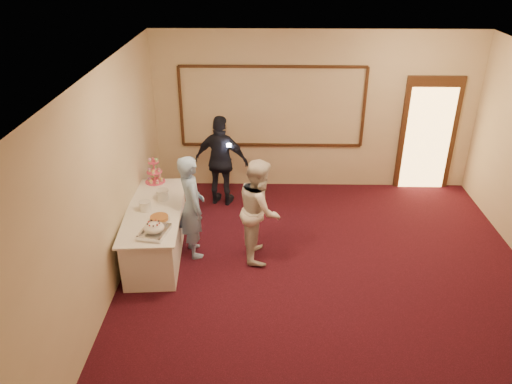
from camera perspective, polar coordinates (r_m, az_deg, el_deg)
floor at (r=7.10m, az=8.57°, el=-11.70°), size 7.00×7.00×0.00m
room_walls at (r=6.05m, az=9.88°, el=3.45°), size 6.04×7.04×3.02m
wall_molding at (r=9.38m, az=1.86°, el=9.67°), size 3.45×0.04×1.55m
doorway at (r=10.02m, az=19.04°, el=6.19°), size 1.05×0.07×2.20m
buffet_table at (r=7.84m, az=-11.33°, el=-4.37°), size 0.96×2.16×0.77m
pavlova_tray at (r=6.99m, az=-11.56°, el=-4.20°), size 0.42×0.53×0.18m
cupcake_stand at (r=8.42m, az=-11.53°, el=2.20°), size 0.33×0.33×0.48m
plate_stack_a at (r=7.61m, az=-12.56°, el=-1.55°), size 0.18×0.18×0.15m
plate_stack_b at (r=7.86m, az=-10.61°, el=-0.30°), size 0.19×0.19×0.16m
tart at (r=7.33m, az=-11.00°, el=-2.97°), size 0.31×0.31×0.06m
man at (r=7.53m, az=-7.35°, el=-1.66°), size 0.59×0.70×1.63m
woman at (r=7.42m, az=0.43°, el=-2.03°), size 0.64×0.81×1.60m
guest at (r=8.95m, az=-3.96°, el=3.54°), size 1.05×0.64×1.68m
camera_flash at (r=8.59m, az=-3.12°, el=5.37°), size 0.07×0.04×0.05m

